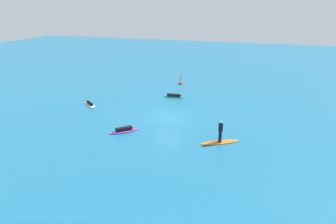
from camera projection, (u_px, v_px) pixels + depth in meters
name	position (u px, v px, depth m)	size (l,w,h in m)	color
ground_plane	(168.00, 117.00, 29.99)	(120.00, 120.00, 0.00)	#1E6B93
surfer_on_green_board	(174.00, 96.00, 36.10)	(2.55, 0.80, 0.43)	#23B266
surfer_on_purple_board	(124.00, 130.00, 26.55)	(2.29, 2.25, 0.46)	purple
surfer_on_white_board	(90.00, 104.00, 33.39)	(2.34, 2.09, 0.39)	white
surfer_on_orange_board	(220.00, 137.00, 24.40)	(3.08, 2.27, 1.81)	orange
marker_buoy	(181.00, 83.00, 41.76)	(0.49, 0.49, 1.41)	#E55119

